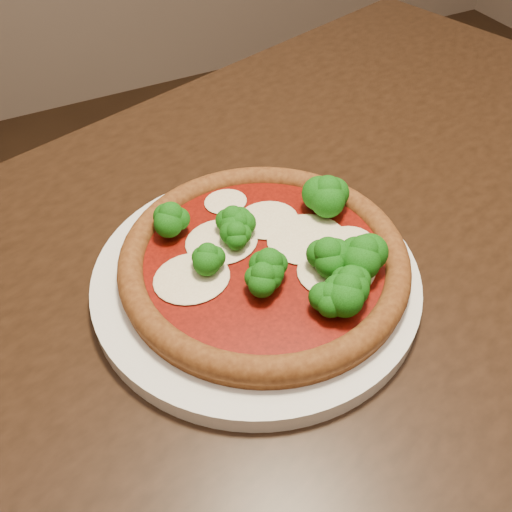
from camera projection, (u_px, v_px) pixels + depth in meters
name	position (u px, v px, depth m)	size (l,w,h in m)	color
dining_table	(306.00, 313.00, 0.66)	(1.37, 1.04, 0.75)	black
plate	(256.00, 279.00, 0.55)	(0.31, 0.31, 0.02)	white
pizza	(270.00, 257.00, 0.53)	(0.27, 0.27, 0.06)	brown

